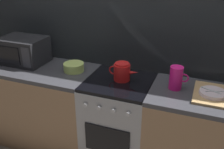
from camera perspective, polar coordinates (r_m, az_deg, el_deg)
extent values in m
cube|color=gray|center=(2.52, 4.16, 7.82)|extent=(3.60, 0.05, 2.40)
cube|color=#A8B2BC|center=(2.50, 4.01, 7.69)|extent=(3.58, 0.01, 2.39)
cube|color=#997251|center=(2.96, -15.30, -6.75)|extent=(1.20, 0.60, 0.86)
cube|color=#38383D|center=(2.76, -16.33, 1.27)|extent=(1.20, 0.60, 0.04)
cube|color=#9E9EA3|center=(2.58, 1.46, -10.67)|extent=(0.60, 0.60, 0.87)
cube|color=black|center=(2.35, 1.58, -1.69)|extent=(0.59, 0.59, 0.03)
cube|color=black|center=(2.35, -1.13, -14.40)|extent=(0.42, 0.01, 0.28)
cylinder|color=#B7B7BC|center=(2.21, -5.98, -6.75)|extent=(0.04, 0.02, 0.04)
cylinder|color=#B7B7BC|center=(2.17, -2.92, -7.41)|extent=(0.04, 0.02, 0.04)
cylinder|color=#B7B7BC|center=(2.12, 0.26, -8.08)|extent=(0.04, 0.02, 0.04)
cylinder|color=#B7B7BC|center=(2.09, 3.58, -8.74)|extent=(0.04, 0.02, 0.04)
cube|color=#997251|center=(2.50, 21.94, -14.32)|extent=(1.20, 0.60, 0.86)
cube|color=black|center=(2.86, -18.97, 5.10)|extent=(0.46, 0.34, 0.27)
cube|color=black|center=(2.77, -22.08, 4.02)|extent=(0.28, 0.01, 0.17)
cube|color=#333338|center=(2.63, -18.49, 3.52)|extent=(0.09, 0.01, 0.21)
cylinder|color=red|center=(2.33, 2.22, 0.49)|extent=(0.15, 0.15, 0.15)
cylinder|color=red|center=(2.30, 2.25, 2.38)|extent=(0.13, 0.13, 0.02)
cone|color=red|center=(2.29, 4.82, 0.43)|extent=(0.10, 0.04, 0.05)
torus|color=red|center=(2.35, 0.26, 0.97)|extent=(0.08, 0.01, 0.08)
cylinder|color=#B7D166|center=(2.56, -8.46, 1.64)|extent=(0.20, 0.20, 0.08)
cylinder|color=#E5197A|center=(2.23, 13.96, -0.72)|extent=(0.11, 0.11, 0.20)
torus|color=#E5197A|center=(2.22, 15.68, -0.75)|extent=(0.08, 0.01, 0.08)
cube|color=tan|center=(2.25, 21.39, -4.12)|extent=(0.30, 0.40, 0.02)
cylinder|color=silver|center=(2.22, 21.44, -3.97)|extent=(0.22, 0.22, 0.01)
cylinder|color=silver|center=(2.22, 21.50, -3.65)|extent=(0.21, 0.21, 0.01)
cylinder|color=silver|center=(2.21, 22.05, -3.47)|extent=(0.16, 0.07, 0.01)
cube|color=silver|center=(2.22, 21.04, -3.21)|extent=(0.16, 0.09, 0.00)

